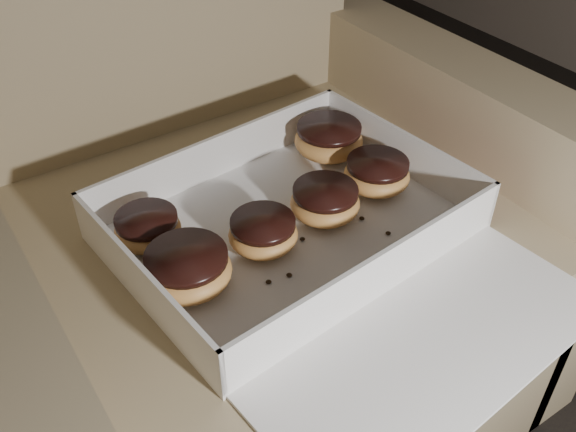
{
  "coord_description": "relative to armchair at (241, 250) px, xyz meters",
  "views": [
    {
      "loc": [
        0.17,
        -0.36,
        0.94
      ],
      "look_at": [
        0.53,
        0.18,
        0.42
      ],
      "focal_mm": 40.0,
      "sensor_mm": 36.0,
      "label": 1
    }
  ],
  "objects": [
    {
      "name": "bakery_box",
      "position": [
        0.02,
        -0.16,
        0.13
      ],
      "size": [
        0.47,
        0.54,
        0.07
      ],
      "rotation": [
        0.0,
        0.0,
        0.09
      ],
      "color": "white",
      "rests_on": "armchair"
    },
    {
      "name": "crumb_b",
      "position": [
        -0.07,
        -0.19,
        0.13
      ],
      "size": [
        0.01,
        0.01,
        0.0
      ],
      "primitive_type": "ellipsoid",
      "color": "black",
      "rests_on": "bakery_box"
    },
    {
      "name": "crumb_d",
      "position": [
        0.01,
        -0.15,
        0.13
      ],
      "size": [
        0.01,
        0.01,
        0.0
      ],
      "primitive_type": "ellipsoid",
      "color": "black",
      "rests_on": "bakery_box"
    },
    {
      "name": "donut_c",
      "position": [
        -0.15,
        -0.04,
        0.15
      ],
      "size": [
        0.08,
        0.08,
        0.04
      ],
      "color": "#E7A851",
      "rests_on": "bakery_box"
    },
    {
      "name": "donut_d",
      "position": [
        -0.04,
        -0.13,
        0.15
      ],
      "size": [
        0.09,
        0.09,
        0.04
      ],
      "color": "#E7A851",
      "rests_on": "bakery_box"
    },
    {
      "name": "donut_e",
      "position": [
        -0.15,
        -0.14,
        0.15
      ],
      "size": [
        0.1,
        0.1,
        0.05
      ],
      "color": "#E7A851",
      "rests_on": "bakery_box"
    },
    {
      "name": "crumb_e",
      "position": [
        -0.04,
        -0.19,
        0.13
      ],
      "size": [
        0.01,
        0.01,
        0.0
      ],
      "primitive_type": "ellipsoid",
      "color": "black",
      "rests_on": "bakery_box"
    },
    {
      "name": "crumb_c",
      "position": [
        0.11,
        -0.2,
        0.13
      ],
      "size": [
        0.01,
        0.01,
        0.0
      ],
      "primitive_type": "ellipsoid",
      "color": "black",
      "rests_on": "bakery_box"
    },
    {
      "name": "crumb_a",
      "position": [
        0.1,
        -0.16,
        0.13
      ],
      "size": [
        0.01,
        0.01,
        0.0
      ],
      "primitive_type": "ellipsoid",
      "color": "black",
      "rests_on": "bakery_box"
    },
    {
      "name": "donut_f",
      "position": [
        0.06,
        -0.12,
        0.15
      ],
      "size": [
        0.09,
        0.09,
        0.05
      ],
      "color": "#E7A851",
      "rests_on": "bakery_box"
    },
    {
      "name": "donut_b",
      "position": [
        0.16,
        -0.01,
        0.15
      ],
      "size": [
        0.1,
        0.1,
        0.05
      ],
      "color": "#E7A851",
      "rests_on": "bakery_box"
    },
    {
      "name": "armchair",
      "position": [
        0.0,
        0.0,
        0.0
      ],
      "size": [
        0.84,
        0.71,
        0.87
      ],
      "color": "#9E8765",
      "rests_on": "floor"
    },
    {
      "name": "donut_a",
      "position": [
        0.16,
        -0.11,
        0.15
      ],
      "size": [
        0.09,
        0.09,
        0.05
      ],
      "color": "#E7A851",
      "rests_on": "bakery_box"
    }
  ]
}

